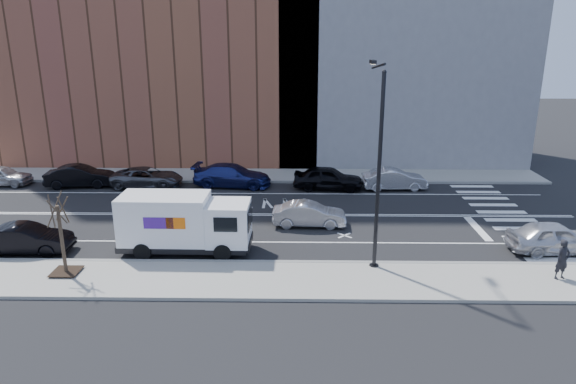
{
  "coord_description": "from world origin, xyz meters",
  "views": [
    {
      "loc": [
        3.36,
        -29.28,
        10.43
      ],
      "look_at": [
        2.87,
        0.15,
        1.4
      ],
      "focal_mm": 32.0,
      "sensor_mm": 36.0,
      "label": 1
    }
  ],
  "objects_px": {
    "far_parked_b": "(80,176)",
    "near_parked_front": "(555,237)",
    "fedex_van": "(184,223)",
    "driving_sedan": "(309,214)",
    "far_parked_a": "(1,176)",
    "pedestrian": "(563,259)"
  },
  "relations": [
    {
      "from": "fedex_van",
      "to": "far_parked_b",
      "type": "height_order",
      "value": "fedex_van"
    },
    {
      "from": "fedex_van",
      "to": "near_parked_front",
      "type": "relative_size",
      "value": 1.42
    },
    {
      "from": "far_parked_b",
      "to": "near_parked_front",
      "type": "relative_size",
      "value": 1.02
    },
    {
      "from": "fedex_van",
      "to": "driving_sedan",
      "type": "xyz_separation_m",
      "value": [
        6.29,
        3.78,
        -0.87
      ]
    },
    {
      "from": "fedex_van",
      "to": "near_parked_front",
      "type": "distance_m",
      "value": 18.46
    },
    {
      "from": "fedex_van",
      "to": "far_parked_a",
      "type": "bearing_deg",
      "value": 144.33
    },
    {
      "from": "far_parked_b",
      "to": "near_parked_front",
      "type": "height_order",
      "value": "near_parked_front"
    },
    {
      "from": "driving_sedan",
      "to": "fedex_van",
      "type": "bearing_deg",
      "value": 122.89
    },
    {
      "from": "far_parked_b",
      "to": "driving_sedan",
      "type": "distance_m",
      "value": 17.89
    },
    {
      "from": "far_parked_a",
      "to": "far_parked_b",
      "type": "xyz_separation_m",
      "value": [
        5.86,
        -0.3,
        0.06
      ]
    },
    {
      "from": "driving_sedan",
      "to": "near_parked_front",
      "type": "distance_m",
      "value": 12.65
    },
    {
      "from": "far_parked_a",
      "to": "pedestrian",
      "type": "xyz_separation_m",
      "value": [
        32.94,
        -14.67,
        0.35
      ]
    },
    {
      "from": "near_parked_front",
      "to": "pedestrian",
      "type": "xyz_separation_m",
      "value": [
        -1.26,
        -3.24,
        0.28
      ]
    },
    {
      "from": "far_parked_a",
      "to": "near_parked_front",
      "type": "xyz_separation_m",
      "value": [
        34.2,
        -11.42,
        0.07
      ]
    },
    {
      "from": "pedestrian",
      "to": "driving_sedan",
      "type": "bearing_deg",
      "value": 129.4
    },
    {
      "from": "driving_sedan",
      "to": "pedestrian",
      "type": "relative_size",
      "value": 2.28
    },
    {
      "from": "far_parked_a",
      "to": "driving_sedan",
      "type": "height_order",
      "value": "far_parked_a"
    },
    {
      "from": "fedex_van",
      "to": "far_parked_b",
      "type": "xyz_separation_m",
      "value": [
        -9.9,
        11.39,
        -0.78
      ]
    },
    {
      "from": "far_parked_a",
      "to": "driving_sedan",
      "type": "distance_m",
      "value": 23.43
    },
    {
      "from": "far_parked_a",
      "to": "pedestrian",
      "type": "relative_size",
      "value": 2.3
    },
    {
      "from": "far_parked_a",
      "to": "near_parked_front",
      "type": "height_order",
      "value": "near_parked_front"
    },
    {
      "from": "fedex_van",
      "to": "near_parked_front",
      "type": "bearing_deg",
      "value": 1.7
    }
  ]
}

